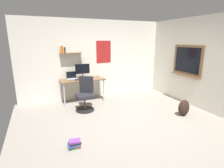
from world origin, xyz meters
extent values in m
plane|color=gray|center=(0.00, 0.00, 0.00)|extent=(5.20, 5.20, 0.00)
cube|color=silver|center=(0.00, 2.45, 1.30)|extent=(5.00, 0.10, 2.60)
cube|color=brown|center=(-0.84, 2.30, 1.55)|extent=(0.68, 0.20, 0.02)
cube|color=#A51E1E|center=(0.29, 2.39, 1.55)|extent=(0.52, 0.01, 0.74)
cube|color=orange|center=(-1.13, 2.33, 1.66)|extent=(0.04, 0.14, 0.20)
cube|color=#C63833|center=(-1.09, 2.33, 1.67)|extent=(0.02, 0.14, 0.21)
cube|color=gold|center=(-1.06, 2.33, 1.66)|extent=(0.03, 0.14, 0.19)
cube|color=black|center=(-1.02, 2.33, 1.65)|extent=(0.04, 0.14, 0.17)
cube|color=silver|center=(2.45, 0.00, 1.30)|extent=(0.10, 5.00, 2.60)
cube|color=brown|center=(2.38, 0.72, 1.35)|extent=(0.04, 1.10, 0.90)
cube|color=black|center=(2.37, 0.72, 1.35)|extent=(0.01, 0.94, 0.76)
cube|color=brown|center=(2.34, 0.72, 0.89)|extent=(0.12, 1.10, 0.03)
cube|color=brown|center=(-0.56, 2.07, 0.73)|extent=(1.37, 0.59, 0.03)
cylinder|color=#B7B7BC|center=(-1.19, 1.84, 0.36)|extent=(0.04, 0.04, 0.71)
cylinder|color=#B7B7BC|center=(0.07, 1.84, 0.36)|extent=(0.04, 0.04, 0.71)
cylinder|color=#B7B7BC|center=(-1.19, 2.31, 0.36)|extent=(0.04, 0.04, 0.71)
cylinder|color=#B7B7BC|center=(0.07, 2.31, 0.36)|extent=(0.04, 0.04, 0.71)
cylinder|color=black|center=(-0.71, 1.31, 0.02)|extent=(0.52, 0.52, 0.04)
cylinder|color=#4C4C51|center=(-0.71, 1.31, 0.21)|extent=(0.05, 0.05, 0.34)
cube|color=#232328|center=(-0.71, 1.31, 0.42)|extent=(0.44, 0.44, 0.09)
cube|color=#232328|center=(-0.60, 1.47, 0.71)|extent=(0.37, 0.28, 0.48)
cube|color=#ADAFB5|center=(-0.87, 2.18, 0.75)|extent=(0.31, 0.21, 0.02)
cube|color=black|center=(-0.87, 2.28, 0.87)|extent=(0.31, 0.01, 0.21)
cylinder|color=#38383D|center=(-0.53, 2.18, 0.75)|extent=(0.17, 0.17, 0.01)
cylinder|color=#38383D|center=(-0.53, 2.18, 0.83)|extent=(0.03, 0.03, 0.14)
cube|color=black|center=(-0.53, 2.17, 1.05)|extent=(0.46, 0.02, 0.31)
cube|color=black|center=(-0.63, 2.00, 0.75)|extent=(0.37, 0.13, 0.02)
ellipsoid|color=#262628|center=(-0.35, 2.00, 0.76)|extent=(0.10, 0.06, 0.03)
cylinder|color=silver|center=(0.03, 2.05, 0.79)|extent=(0.08, 0.08, 0.09)
ellipsoid|color=black|center=(1.59, -0.08, 0.22)|extent=(0.32, 0.22, 0.44)
cube|color=#3D934C|center=(-1.38, -0.36, 0.01)|extent=(0.22, 0.16, 0.02)
cube|color=#C63833|center=(-1.35, -0.36, 0.04)|extent=(0.24, 0.20, 0.03)
cube|color=#3851B2|center=(-1.38, -0.38, 0.07)|extent=(0.21, 0.15, 0.03)
cube|color=black|center=(-1.35, -0.38, 0.10)|extent=(0.22, 0.17, 0.03)
cube|color=#7A3D99|center=(-1.35, -0.36, 0.13)|extent=(0.23, 0.18, 0.03)
camera|label=1|loc=(-1.87, -3.31, 1.97)|focal=28.34mm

